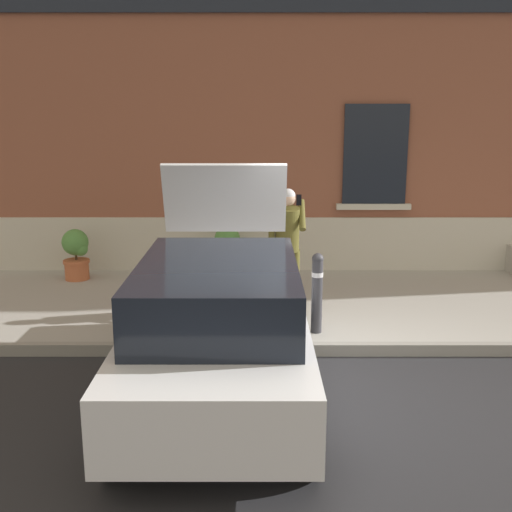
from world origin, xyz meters
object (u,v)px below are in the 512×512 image
at_px(planter_olive, 225,249).
at_px(bollard_near_person, 314,290).
at_px(hatchback_car_white, 217,326).
at_px(planter_terracotta, 73,253).
at_px(person_on_phone, 284,241).

bearing_deg(planter_olive, bollard_near_person, -66.28).
relative_size(hatchback_car_white, planter_olive, 4.73).
distance_m(planter_terracotta, planter_olive, 2.55).
xyz_separation_m(person_on_phone, planter_terracotta, (-3.46, 1.60, -0.54)).
bearing_deg(hatchback_car_white, planter_olive, 91.44).
distance_m(hatchback_car_white, person_on_phone, 2.72).
bearing_deg(person_on_phone, planter_olive, 112.02).
bearing_deg(hatchback_car_white, bollard_near_person, 54.12).
relative_size(bollard_near_person, planter_terracotta, 1.22).
bearing_deg(planter_terracotta, bollard_near_person, -34.20).
xyz_separation_m(person_on_phone, planter_olive, (-0.92, 1.89, -0.54)).
distance_m(hatchback_car_white, planter_terracotta, 4.95).
relative_size(person_on_phone, planter_olive, 2.03).
distance_m(bollard_near_person, planter_terracotta, 4.59).
xyz_separation_m(bollard_near_person, planter_terracotta, (-3.80, 2.58, -0.11)).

